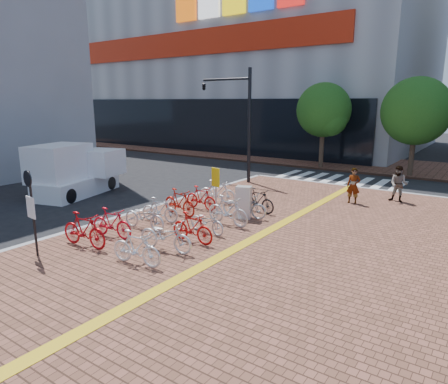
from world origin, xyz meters
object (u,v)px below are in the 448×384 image
Objects in this scene: pedestrian_a at (353,186)px; traffic_light_pole at (228,104)px; bike_0 at (84,230)px; bike_10 at (207,221)px; utility_box at (244,202)px; box_truck at (75,171)px; bike_1 at (112,223)px; bike_9 at (192,228)px; yellow_sign at (215,181)px; bike_2 at (144,216)px; bike_4 at (179,202)px; bike_7 at (136,248)px; bike_11 at (228,211)px; bike_13 at (258,200)px; bike_5 at (201,198)px; bike_12 at (244,205)px; bike_6 at (217,192)px; notice_sign at (31,203)px; pedestrian_b at (399,184)px; bike_8 at (165,235)px; bike_3 at (160,210)px.

pedestrian_a is 8.97m from traffic_light_pole.
bike_10 is (2.41, 3.42, -0.15)m from bike_0.
box_truck is (-9.70, -0.98, 0.45)m from utility_box.
bike_1 is 12.06m from traffic_light_pole.
bike_9 is 4.18m from yellow_sign.
bike_9 is 10.11m from box_truck.
bike_2 is 2.37m from bike_10.
bike_4 is at bearing -5.59° from bike_0.
bike_7 is at bearing -26.47° from box_truck.
bike_9 is 11.86m from traffic_light_pole.
bike_11 is 2.30m from bike_13.
bike_1 is 0.27× the size of traffic_light_pole.
bike_12 is (2.22, 0.03, -0.01)m from bike_5.
bike_1 is 5.33m from bike_12.
bike_2 is (0.25, 1.30, -0.03)m from bike_1.
bike_9 is at bearing -10.37° from bike_7.
bike_6 is 2.63m from utility_box.
notice_sign reaches higher than bike_9.
traffic_light_pole is at bearing 27.39° from bike_4.
pedestrian_a is at bearing -21.43° from bike_11.
bike_12 is 5.68m from pedestrian_a.
bike_9 is at bearing -169.18° from bike_13.
bike_10 is at bearing -109.46° from bike_4.
bike_0 is 1.12× the size of bike_5.
pedestrian_b is 0.34× the size of box_truck.
bike_2 is 7.84m from box_truck.
pedestrian_b reaches higher than bike_10.
bike_10 is at bearing -92.32° from utility_box.
bike_4 is 0.28× the size of traffic_light_pole.
notice_sign is at bearing 177.92° from bike_5.
notice_sign is at bearing -100.84° from yellow_sign.
yellow_sign is (0.60, 3.64, 0.80)m from bike_2.
notice_sign is (-3.06, -5.95, 1.11)m from bike_11.
bike_4 reaches higher than bike_8.
bike_11 is at bearing 62.77° from notice_sign.
bike_10 is 1.20m from bike_11.
pedestrian_b is at bearing 0.12° from traffic_light_pole.
bike_2 is 5.01m from bike_13.
bike_1 is 1.02× the size of bike_7.
bike_6 reaches higher than bike_3.
bike_0 is 1.12× the size of bike_9.
utility_box is at bearing -7.83° from bike_7.
pedestrian_b reaches higher than bike_6.
utility_box is 0.20× the size of traffic_light_pole.
bike_4 is at bearing 48.61° from bike_9.
pedestrian_b is at bearing 60.78° from notice_sign.
bike_0 reaches higher than bike_8.
bike_6 is 4.25m from bike_10.
utility_box reaches higher than bike_2.
pedestrian_a is (5.11, 8.31, 0.34)m from bike_2.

